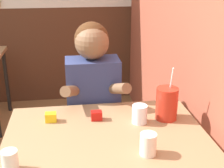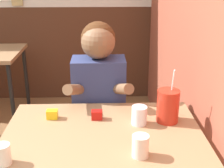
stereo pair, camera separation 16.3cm
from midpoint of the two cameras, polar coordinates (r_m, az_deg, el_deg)
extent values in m
cube|color=#472819|center=(3.81, -18.40, 4.76)|extent=(5.70, 0.06, 1.10)
cube|color=#93704C|center=(1.59, -4.00, -9.99)|extent=(1.02, 0.77, 0.04)
cylinder|color=black|center=(2.12, -17.66, -14.27)|extent=(0.04, 0.04, 0.70)
cylinder|color=black|center=(2.15, 8.39, -12.75)|extent=(0.04, 0.04, 0.70)
cylinder|color=black|center=(3.63, -19.95, 0.45)|extent=(0.04, 0.04, 0.70)
cube|color=navy|center=(2.29, -5.29, -14.12)|extent=(0.31, 0.20, 0.45)
cube|color=navy|center=(2.05, -5.74, -2.72)|extent=(0.34, 0.20, 0.54)
sphere|color=#472814|center=(1.95, -6.19, 8.14)|extent=(0.22, 0.22, 0.22)
sphere|color=brown|center=(1.93, -6.14, 7.51)|extent=(0.21, 0.21, 0.21)
cylinder|color=brown|center=(1.88, -9.82, -1.30)|extent=(0.14, 0.27, 0.15)
cylinder|color=brown|center=(1.88, -1.53, -0.89)|extent=(0.14, 0.27, 0.15)
cylinder|color=#B22819|center=(1.72, 7.31, -3.63)|extent=(0.12, 0.12, 0.18)
cylinder|color=white|center=(1.67, 8.12, 0.79)|extent=(0.01, 0.04, 0.14)
cylinder|color=silver|center=(1.68, 2.29, -5.59)|extent=(0.08, 0.08, 0.10)
cylinder|color=silver|center=(1.41, -21.45, -13.06)|extent=(0.07, 0.07, 0.09)
cylinder|color=silver|center=(1.41, 3.29, -11.02)|extent=(0.08, 0.08, 0.10)
cube|color=#B7140F|center=(1.73, -5.58, -5.84)|extent=(0.06, 0.04, 0.05)
cube|color=yellow|center=(1.75, -13.78, -5.98)|extent=(0.06, 0.04, 0.05)
camera|label=1|loc=(0.08, -92.86, -1.08)|focal=50.00mm
camera|label=2|loc=(0.08, 87.14, 1.08)|focal=50.00mm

